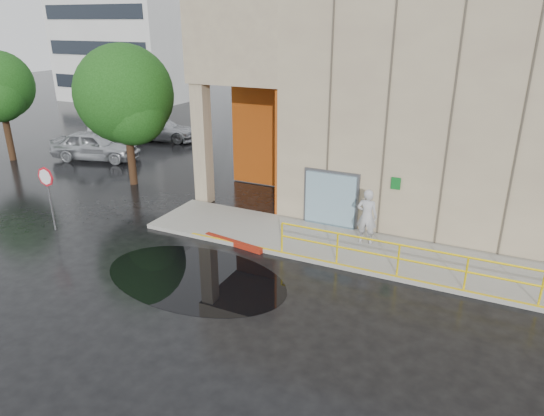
# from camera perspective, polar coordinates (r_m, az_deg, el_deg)

# --- Properties ---
(ground) EXTENTS (120.00, 120.00, 0.00)m
(ground) POSITION_cam_1_polar(r_m,az_deg,el_deg) (13.58, -2.47, -11.34)
(ground) COLOR black
(ground) RESTS_ON ground
(sidewalk) EXTENTS (20.00, 3.00, 0.15)m
(sidewalk) POSITION_cam_1_polar(r_m,az_deg,el_deg) (16.34, 17.82, -6.16)
(sidewalk) COLOR gray
(sidewalk) RESTS_ON ground
(building) EXTENTS (20.00, 10.17, 8.00)m
(building) POSITION_cam_1_polar(r_m,az_deg,el_deg) (21.30, 24.74, 10.95)
(building) COLOR gray
(building) RESTS_ON ground
(guardrail) EXTENTS (9.56, 0.06, 1.03)m
(guardrail) POSITION_cam_1_polar(r_m,az_deg,el_deg) (14.84, 18.24, -6.45)
(guardrail) COLOR yellow
(guardrail) RESTS_ON sidewalk
(distant_building) EXTENTS (12.00, 8.08, 15.00)m
(distant_building) POSITION_cam_1_polar(r_m,az_deg,el_deg) (50.66, -16.97, 20.59)
(distant_building) COLOR silver
(distant_building) RESTS_ON ground
(person) EXTENTS (0.72, 0.48, 1.94)m
(person) POSITION_cam_1_polar(r_m,az_deg,el_deg) (16.68, 11.10, -0.97)
(person) COLOR #A6A6AB
(person) RESTS_ON sidewalk
(stop_sign) EXTENTS (0.74, 0.09, 2.45)m
(stop_sign) POSITION_cam_1_polar(r_m,az_deg,el_deg) (19.24, -24.95, 2.54)
(stop_sign) COLOR #5B5B5F
(stop_sign) RESTS_ON ground
(red_curb) EXTENTS (2.40, 0.54, 0.18)m
(red_curb) POSITION_cam_1_polar(r_m,az_deg,el_deg) (16.91, -4.59, -4.11)
(red_curb) COLOR maroon
(red_curb) RESTS_ON ground
(puddle) EXTENTS (6.27, 4.10, 0.01)m
(puddle) POSITION_cam_1_polar(r_m,az_deg,el_deg) (15.08, -9.08, -8.04)
(puddle) COLOR black
(puddle) RESTS_ON ground
(car_a) EXTENTS (5.16, 3.11, 1.64)m
(car_a) POSITION_cam_1_polar(r_m,az_deg,el_deg) (28.85, -20.06, 6.94)
(car_a) COLOR #B3B6BB
(car_a) RESTS_ON ground
(car_b) EXTENTS (4.12, 2.93, 1.29)m
(car_b) POSITION_cam_1_polar(r_m,az_deg,el_deg) (32.82, -18.69, 8.40)
(car_b) COLOR white
(car_b) RESTS_ON ground
(car_c) EXTENTS (5.20, 2.99, 1.42)m
(car_c) POSITION_cam_1_polar(r_m,az_deg,el_deg) (32.62, -12.99, 9.01)
(car_c) COLOR #B0B2B7
(car_c) RESTS_ON ground
(tree_near) EXTENTS (4.40, 4.40, 6.43)m
(tree_near) POSITION_cam_1_polar(r_m,az_deg,el_deg) (23.10, -16.75, 12.24)
(tree_near) COLOR black
(tree_near) RESTS_ON ground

